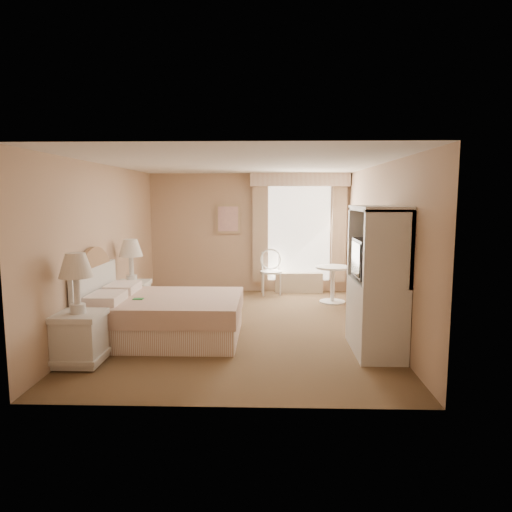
{
  "coord_description": "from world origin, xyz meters",
  "views": [
    {
      "loc": [
        0.42,
        -6.9,
        2.0
      ],
      "look_at": [
        0.21,
        0.3,
        1.07
      ],
      "focal_mm": 32.0,
      "sensor_mm": 36.0,
      "label": 1
    }
  ],
  "objects_px": {
    "nightstand_near": "(79,324)",
    "nightstand_far": "(132,289)",
    "cafe_chair": "(271,268)",
    "round_table": "(333,278)",
    "bed": "(161,315)",
    "armoire": "(377,292)"
  },
  "relations": [
    {
      "from": "round_table",
      "to": "armoire",
      "type": "distance_m",
      "value": 2.81
    },
    {
      "from": "round_table",
      "to": "cafe_chair",
      "type": "bearing_deg",
      "value": 147.04
    },
    {
      "from": "bed",
      "to": "nightstand_near",
      "type": "xyz_separation_m",
      "value": [
        -0.72,
        -1.08,
        0.17
      ]
    },
    {
      "from": "bed",
      "to": "nightstand_near",
      "type": "bearing_deg",
      "value": -123.62
    },
    {
      "from": "nightstand_far",
      "to": "cafe_chair",
      "type": "height_order",
      "value": "nightstand_far"
    },
    {
      "from": "bed",
      "to": "nightstand_far",
      "type": "distance_m",
      "value": 1.27
    },
    {
      "from": "nightstand_far",
      "to": "armoire",
      "type": "distance_m",
      "value": 3.96
    },
    {
      "from": "armoire",
      "to": "bed",
      "type": "bearing_deg",
      "value": 170.98
    },
    {
      "from": "nightstand_far",
      "to": "round_table",
      "type": "height_order",
      "value": "nightstand_far"
    },
    {
      "from": "nightstand_far",
      "to": "cafe_chair",
      "type": "bearing_deg",
      "value": 41.55
    },
    {
      "from": "armoire",
      "to": "round_table",
      "type": "bearing_deg",
      "value": 93.67
    },
    {
      "from": "bed",
      "to": "nightstand_far",
      "type": "height_order",
      "value": "nightstand_far"
    },
    {
      "from": "bed",
      "to": "cafe_chair",
      "type": "xyz_separation_m",
      "value": [
        1.58,
        3.08,
        0.2
      ]
    },
    {
      "from": "bed",
      "to": "armoire",
      "type": "xyz_separation_m",
      "value": [
        2.94,
        -0.47,
        0.45
      ]
    },
    {
      "from": "nightstand_near",
      "to": "cafe_chair",
      "type": "xyz_separation_m",
      "value": [
        2.3,
        4.15,
        0.04
      ]
    },
    {
      "from": "nightstand_near",
      "to": "round_table",
      "type": "relative_size",
      "value": 1.91
    },
    {
      "from": "round_table",
      "to": "cafe_chair",
      "type": "height_order",
      "value": "cafe_chair"
    },
    {
      "from": "nightstand_near",
      "to": "nightstand_far",
      "type": "distance_m",
      "value": 2.12
    },
    {
      "from": "nightstand_far",
      "to": "nightstand_near",
      "type": "bearing_deg",
      "value": -90.0
    },
    {
      "from": "bed",
      "to": "armoire",
      "type": "relative_size",
      "value": 1.1
    },
    {
      "from": "round_table",
      "to": "nightstand_near",
      "type": "bearing_deg",
      "value": -135.68
    },
    {
      "from": "nightstand_far",
      "to": "round_table",
      "type": "xyz_separation_m",
      "value": [
        3.47,
        1.28,
        -0.03
      ]
    }
  ]
}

